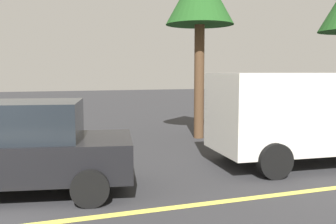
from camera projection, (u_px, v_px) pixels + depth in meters
The scene contains 3 objects.
lane_marking_centre at pixel (143, 211), 5.98m from camera, with size 28.00×0.16×0.01m, color #E0D14C.
white_van at pixel (320, 111), 9.12m from camera, with size 5.33×2.57×2.20m.
car_black_behind_van at pixel (11, 148), 6.82m from camera, with size 4.75×2.70×1.69m.
Camera 1 is at (1.53, -5.60, 2.22)m, focal length 40.10 mm.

